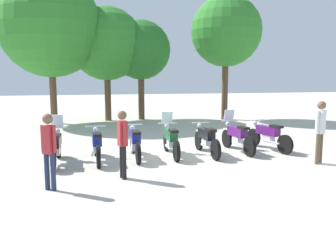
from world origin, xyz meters
name	(u,v)px	position (x,y,z in m)	size (l,w,h in m)	color
ground_plane	(172,156)	(0.00, 0.00, 0.00)	(80.00, 80.00, 0.00)	#BCB7A8
motorcycle_0	(56,146)	(-3.48, -0.15, 0.52)	(0.62, 2.19, 1.37)	black
motorcycle_1	(97,144)	(-2.32, -0.11, 0.50)	(0.62, 2.19, 0.99)	black
motorcycle_2	(135,142)	(-1.16, 0.03, 0.50)	(0.62, 2.19, 0.99)	black
motorcycle_3	(171,140)	(0.00, 0.10, 0.52)	(0.62, 2.19, 1.37)	black
motorcycle_4	(206,139)	(1.16, -0.01, 0.50)	(0.62, 2.19, 0.99)	black
motorcycle_5	(237,136)	(2.31, 0.20, 0.52)	(0.62, 2.19, 1.37)	black
motorcycle_6	(268,135)	(3.47, 0.22, 0.50)	(0.73, 2.16, 0.99)	black
person_0	(320,127)	(3.92, -1.90, 1.08)	(0.40, 0.32, 1.82)	brown
person_1	(49,146)	(-3.40, -2.63, 1.00)	(0.37, 0.31, 1.71)	#232D4C
person_2	(123,139)	(-1.74, -2.10, 0.99)	(0.27, 0.41, 1.69)	black
tree_0	(50,26)	(-4.32, 9.10, 5.13)	(5.34, 5.34, 7.81)	brown
tree_1	(107,44)	(-1.40, 9.75, 4.34)	(4.12, 4.12, 6.41)	brown
tree_2	(141,50)	(0.56, 9.83, 4.02)	(3.42, 3.42, 5.76)	brown
tree_3	(226,32)	(5.36, 8.76, 5.09)	(4.06, 4.06, 7.14)	brown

